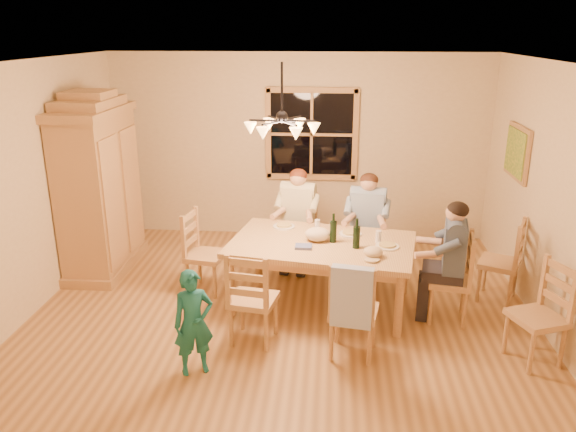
# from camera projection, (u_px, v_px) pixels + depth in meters

# --- Properties ---
(floor) EXTENTS (5.50, 5.50, 0.00)m
(floor) POSITION_uv_depth(u_px,v_px,m) (283.00, 311.00, 6.29)
(floor) COLOR olive
(floor) RESTS_ON ground
(ceiling) EXTENTS (5.50, 5.00, 0.02)m
(ceiling) POSITION_uv_depth(u_px,v_px,m) (282.00, 62.00, 5.43)
(ceiling) COLOR white
(ceiling) RESTS_ON wall_back
(wall_back) EXTENTS (5.50, 0.02, 2.70)m
(wall_back) POSITION_uv_depth(u_px,v_px,m) (298.00, 147.00, 8.22)
(wall_back) COLOR beige
(wall_back) RESTS_ON floor
(wall_left) EXTENTS (0.02, 5.00, 2.70)m
(wall_left) POSITION_uv_depth(u_px,v_px,m) (30.00, 189.00, 6.07)
(wall_left) COLOR beige
(wall_left) RESTS_ON floor
(wall_right) EXTENTS (0.02, 5.00, 2.70)m
(wall_right) POSITION_uv_depth(u_px,v_px,m) (554.00, 202.00, 5.65)
(wall_right) COLOR beige
(wall_right) RESTS_ON floor
(window) EXTENTS (1.30, 0.06, 1.30)m
(window) POSITION_uv_depth(u_px,v_px,m) (312.00, 134.00, 8.11)
(window) COLOR black
(window) RESTS_ON wall_back
(painting) EXTENTS (0.06, 0.78, 0.64)m
(painting) POSITION_uv_depth(u_px,v_px,m) (517.00, 152.00, 6.70)
(painting) COLOR #A37D46
(painting) RESTS_ON wall_right
(chandelier) EXTENTS (0.77, 0.68, 0.71)m
(chandelier) POSITION_uv_depth(u_px,v_px,m) (282.00, 126.00, 5.63)
(chandelier) COLOR black
(chandelier) RESTS_ON ceiling
(armoire) EXTENTS (0.66, 1.40, 2.30)m
(armoire) POSITION_uv_depth(u_px,v_px,m) (100.00, 190.00, 7.10)
(armoire) COLOR #A37D46
(armoire) RESTS_ON floor
(dining_table) EXTENTS (2.18, 1.55, 0.76)m
(dining_table) POSITION_uv_depth(u_px,v_px,m) (322.00, 250.00, 6.24)
(dining_table) COLOR #AA784B
(dining_table) RESTS_ON floor
(chair_far_left) EXTENTS (0.50, 0.49, 0.99)m
(chair_far_left) POSITION_uv_depth(u_px,v_px,m) (298.00, 246.00, 7.34)
(chair_far_left) COLOR #A26C47
(chair_far_left) RESTS_ON floor
(chair_far_right) EXTENTS (0.50, 0.49, 0.99)m
(chair_far_right) POSITION_uv_depth(u_px,v_px,m) (366.00, 252.00, 7.13)
(chair_far_right) COLOR #A26C47
(chair_far_right) RESTS_ON floor
(chair_near_left) EXTENTS (0.50, 0.49, 0.99)m
(chair_near_left) POSITION_uv_depth(u_px,v_px,m) (254.00, 313.00, 5.61)
(chair_near_left) COLOR #A26C47
(chair_near_left) RESTS_ON floor
(chair_near_right) EXTENTS (0.50, 0.49, 0.99)m
(chair_near_right) POSITION_uv_depth(u_px,v_px,m) (353.00, 326.00, 5.37)
(chair_near_right) COLOR #A26C47
(chair_near_right) RESTS_ON floor
(chair_end_left) EXTENTS (0.49, 0.50, 0.99)m
(chair_end_left) POSITION_uv_depth(u_px,v_px,m) (207.00, 267.00, 6.69)
(chair_end_left) COLOR #A26C47
(chair_end_left) RESTS_ON floor
(chair_end_right) EXTENTS (0.49, 0.50, 0.99)m
(chair_end_right) POSITION_uv_depth(u_px,v_px,m) (448.00, 293.00, 6.03)
(chair_end_right) COLOR #A26C47
(chair_end_right) RESTS_ON floor
(adult_woman) EXTENTS (0.45, 0.48, 0.87)m
(adult_woman) POSITION_uv_depth(u_px,v_px,m) (298.00, 207.00, 7.17)
(adult_woman) COLOR beige
(adult_woman) RESTS_ON floor
(adult_plaid_man) EXTENTS (0.45, 0.48, 0.87)m
(adult_plaid_man) POSITION_uv_depth(u_px,v_px,m) (368.00, 212.00, 6.96)
(adult_plaid_man) COLOR #38669C
(adult_plaid_man) RESTS_ON floor
(adult_slate_man) EXTENTS (0.48, 0.45, 0.87)m
(adult_slate_man) POSITION_uv_depth(u_px,v_px,m) (453.00, 247.00, 5.86)
(adult_slate_man) COLOR #43536C
(adult_slate_man) RESTS_ON floor
(towel) EXTENTS (0.39, 0.16, 0.58)m
(towel) POSITION_uv_depth(u_px,v_px,m) (352.00, 297.00, 5.07)
(towel) COLOR #9DB0D4
(towel) RESTS_ON chair_near_right
(wine_bottle_a) EXTENTS (0.08, 0.08, 0.33)m
(wine_bottle_a) POSITION_uv_depth(u_px,v_px,m) (333.00, 228.00, 6.16)
(wine_bottle_a) COLOR black
(wine_bottle_a) RESTS_ON dining_table
(wine_bottle_b) EXTENTS (0.08, 0.08, 0.33)m
(wine_bottle_b) POSITION_uv_depth(u_px,v_px,m) (357.00, 233.00, 6.00)
(wine_bottle_b) COLOR black
(wine_bottle_b) RESTS_ON dining_table
(plate_woman) EXTENTS (0.26, 0.26, 0.02)m
(plate_woman) POSITION_uv_depth(u_px,v_px,m) (284.00, 226.00, 6.67)
(plate_woman) COLOR white
(plate_woman) RESTS_ON dining_table
(plate_plaid) EXTENTS (0.26, 0.26, 0.02)m
(plate_plaid) POSITION_uv_depth(u_px,v_px,m) (350.00, 234.00, 6.43)
(plate_plaid) COLOR white
(plate_plaid) RESTS_ON dining_table
(plate_slate) EXTENTS (0.26, 0.26, 0.02)m
(plate_slate) POSITION_uv_depth(u_px,v_px,m) (387.00, 246.00, 6.06)
(plate_slate) COLOR white
(plate_slate) RESTS_ON dining_table
(wine_glass_a) EXTENTS (0.06, 0.06, 0.14)m
(wine_glass_a) POSITION_uv_depth(u_px,v_px,m) (317.00, 225.00, 6.52)
(wine_glass_a) COLOR silver
(wine_glass_a) RESTS_ON dining_table
(wine_glass_b) EXTENTS (0.06, 0.06, 0.14)m
(wine_glass_b) POSITION_uv_depth(u_px,v_px,m) (378.00, 237.00, 6.17)
(wine_glass_b) COLOR silver
(wine_glass_b) RESTS_ON dining_table
(cap) EXTENTS (0.20, 0.20, 0.11)m
(cap) POSITION_uv_depth(u_px,v_px,m) (373.00, 252.00, 5.80)
(cap) COLOR tan
(cap) RESTS_ON dining_table
(napkin) EXTENTS (0.20, 0.17, 0.03)m
(napkin) POSITION_uv_depth(u_px,v_px,m) (304.00, 247.00, 6.04)
(napkin) COLOR #4E5A90
(napkin) RESTS_ON dining_table
(cloth_bundle) EXTENTS (0.28, 0.22, 0.15)m
(cloth_bundle) POSITION_uv_depth(u_px,v_px,m) (317.00, 234.00, 6.22)
(cloth_bundle) COLOR tan
(cloth_bundle) RESTS_ON dining_table
(child) EXTENTS (0.43, 0.37, 1.00)m
(child) POSITION_uv_depth(u_px,v_px,m) (193.00, 323.00, 5.03)
(child) COLOR #17656A
(child) RESTS_ON floor
(chair_spare_front) EXTENTS (0.55, 0.56, 0.99)m
(chair_spare_front) POSITION_uv_depth(u_px,v_px,m) (535.00, 332.00, 5.26)
(chair_spare_front) COLOR #A26C47
(chair_spare_front) RESTS_ON floor
(chair_spare_back) EXTENTS (0.56, 0.57, 0.99)m
(chair_spare_back) POSITION_uv_depth(u_px,v_px,m) (498.00, 275.00, 6.47)
(chair_spare_back) COLOR #A26C47
(chair_spare_back) RESTS_ON floor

